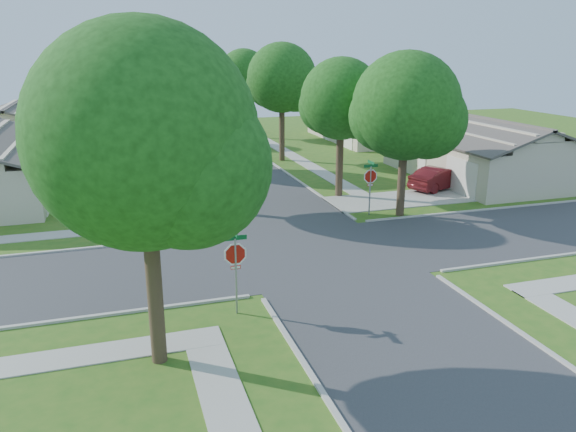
{
  "coord_description": "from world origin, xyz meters",
  "views": [
    {
      "loc": [
        -8.26,
        -21.87,
        8.7
      ],
      "look_at": [
        -1.16,
        0.74,
        1.6
      ],
      "focal_mm": 35.0,
      "sensor_mm": 36.0,
      "label": 1
    }
  ],
  "objects_px": {
    "tree_w_mid": "(159,80)",
    "house_nw_far": "(20,134)",
    "tree_sw_corner": "(147,146)",
    "stop_sign_sw": "(235,258)",
    "tree_w_far": "(147,83)",
    "car_curb_west": "(185,131)",
    "tree_e_mid": "(282,81)",
    "house_ne_far": "(368,124)",
    "tree_w_near": "(180,99)",
    "stop_sign_ne": "(370,179)",
    "tree_e_far": "(244,77)",
    "tree_e_near": "(342,103)",
    "car_curb_east": "(241,137)",
    "car_driveway": "(439,178)",
    "tree_ne_corner": "(407,111)",
    "house_ne_near": "(479,156)"
  },
  "relations": [
    {
      "from": "tree_e_mid",
      "to": "tree_w_near",
      "type": "relative_size",
      "value": 1.03
    },
    {
      "from": "tree_e_near",
      "to": "tree_sw_corner",
      "type": "xyz_separation_m",
      "value": [
        -12.19,
        -16.0,
        0.62
      ]
    },
    {
      "from": "tree_w_near",
      "to": "house_ne_far",
      "type": "distance_m",
      "value": 29.1
    },
    {
      "from": "tree_w_mid",
      "to": "house_nw_far",
      "type": "bearing_deg",
      "value": 135.93
    },
    {
      "from": "tree_e_near",
      "to": "house_nw_far",
      "type": "bearing_deg",
      "value": 132.06
    },
    {
      "from": "tree_e_mid",
      "to": "tree_w_near",
      "type": "xyz_separation_m",
      "value": [
        -9.4,
        -12.0,
        -0.14
      ]
    },
    {
      "from": "tree_w_far",
      "to": "house_nw_far",
      "type": "xyz_separation_m",
      "value": [
        -11.34,
        -2.01,
        -3.99
      ]
    },
    {
      "from": "house_ne_far",
      "to": "car_driveway",
      "type": "distance_m",
      "value": 20.8
    },
    {
      "from": "stop_sign_sw",
      "to": "tree_e_near",
      "type": "height_order",
      "value": "tree_e_near"
    },
    {
      "from": "tree_e_far",
      "to": "house_nw_far",
      "type": "xyz_separation_m",
      "value": [
        -20.75,
        -2.01,
        -4.46
      ]
    },
    {
      "from": "tree_ne_corner",
      "to": "stop_sign_sw",
      "type": "bearing_deg",
      "value": -141.16
    },
    {
      "from": "tree_e_near",
      "to": "tree_e_far",
      "type": "distance_m",
      "value": 25.0
    },
    {
      "from": "tree_w_far",
      "to": "house_ne_far",
      "type": "height_order",
      "value": "tree_w_far"
    },
    {
      "from": "stop_sign_ne",
      "to": "tree_e_far",
      "type": "bearing_deg",
      "value": 89.9
    },
    {
      "from": "tree_e_near",
      "to": "car_driveway",
      "type": "xyz_separation_m",
      "value": [
        6.75,
        -0.31,
        -4.91
      ]
    },
    {
      "from": "tree_e_near",
      "to": "house_nw_far",
      "type": "distance_m",
      "value": 31.24
    },
    {
      "from": "tree_ne_corner",
      "to": "tree_w_far",
      "type": "bearing_deg",
      "value": 110.28
    },
    {
      "from": "tree_w_mid",
      "to": "tree_sw_corner",
      "type": "bearing_deg",
      "value": -95.7
    },
    {
      "from": "tree_e_mid",
      "to": "car_driveway",
      "type": "xyz_separation_m",
      "value": [
        6.74,
        -12.31,
        -5.52
      ]
    },
    {
      "from": "tree_sw_corner",
      "to": "house_nw_far",
      "type": "height_order",
      "value": "tree_sw_corner"
    },
    {
      "from": "stop_sign_ne",
      "to": "tree_sw_corner",
      "type": "height_order",
      "value": "tree_sw_corner"
    },
    {
      "from": "tree_w_mid",
      "to": "car_curb_west",
      "type": "xyz_separation_m",
      "value": [
        3.44,
        14.1,
        -5.82
      ]
    },
    {
      "from": "car_curb_west",
      "to": "tree_w_far",
      "type": "bearing_deg",
      "value": 22.7
    },
    {
      "from": "tree_w_mid",
      "to": "house_ne_far",
      "type": "xyz_separation_m",
      "value": [
        20.63,
        7.99,
        -4.97
      ]
    },
    {
      "from": "car_driveway",
      "to": "car_curb_west",
      "type": "relative_size",
      "value": 0.96
    },
    {
      "from": "tree_w_mid",
      "to": "house_nw_far",
      "type": "xyz_separation_m",
      "value": [
        -11.35,
        10.99,
        -4.97
      ]
    },
    {
      "from": "tree_e_mid",
      "to": "tree_sw_corner",
      "type": "distance_m",
      "value": 30.54
    },
    {
      "from": "tree_e_far",
      "to": "tree_w_mid",
      "type": "relative_size",
      "value": 0.91
    },
    {
      "from": "stop_sign_sw",
      "to": "car_driveway",
      "type": "bearing_deg",
      "value": 39.6
    },
    {
      "from": "tree_e_near",
      "to": "house_ne_far",
      "type": "relative_size",
      "value": 0.61
    },
    {
      "from": "tree_sw_corner",
      "to": "car_curb_west",
      "type": "relative_size",
      "value": 2.07
    },
    {
      "from": "tree_e_near",
      "to": "car_curb_east",
      "type": "distance_m",
      "value": 20.73
    },
    {
      "from": "tree_e_mid",
      "to": "house_ne_far",
      "type": "xyz_separation_m",
      "value": [
        11.23,
        7.99,
        -4.74
      ]
    },
    {
      "from": "stop_sign_ne",
      "to": "tree_w_far",
      "type": "xyz_separation_m",
      "value": [
        -9.35,
        29.31,
        3.48
      ]
    },
    {
      "from": "stop_sign_sw",
      "to": "tree_w_far",
      "type": "bearing_deg",
      "value": 89.93
    },
    {
      "from": "house_ne_near",
      "to": "car_driveway",
      "type": "xyz_separation_m",
      "value": [
        -4.49,
        -2.3,
        -0.78
      ]
    },
    {
      "from": "car_curb_east",
      "to": "car_curb_west",
      "type": "relative_size",
      "value": 1.04
    },
    {
      "from": "house_ne_far",
      "to": "house_ne_near",
      "type": "bearing_deg",
      "value": -90.0
    },
    {
      "from": "house_ne_far",
      "to": "car_curb_west",
      "type": "xyz_separation_m",
      "value": [
        -17.19,
        6.11,
        -0.85
      ]
    },
    {
      "from": "car_driveway",
      "to": "stop_sign_sw",
      "type": "bearing_deg",
      "value": 108.55
    },
    {
      "from": "car_curb_west",
      "to": "house_ne_far",
      "type": "bearing_deg",
      "value": 165.4
    },
    {
      "from": "tree_e_mid",
      "to": "tree_w_near",
      "type": "height_order",
      "value": "tree_e_mid"
    },
    {
      "from": "car_curb_east",
      "to": "stop_sign_ne",
      "type": "bearing_deg",
      "value": -90.24
    },
    {
      "from": "tree_w_far",
      "to": "car_driveway",
      "type": "xyz_separation_m",
      "value": [
        16.15,
        -25.31,
        -4.77
      ]
    },
    {
      "from": "tree_w_mid",
      "to": "house_ne_near",
      "type": "height_order",
      "value": "tree_w_mid"
    },
    {
      "from": "tree_w_far",
      "to": "house_nw_far",
      "type": "distance_m",
      "value": 12.19
    },
    {
      "from": "tree_e_near",
      "to": "tree_e_far",
      "type": "relative_size",
      "value": 0.95
    },
    {
      "from": "tree_sw_corner",
      "to": "tree_ne_corner",
      "type": "bearing_deg",
      "value": 39.07
    },
    {
      "from": "house_nw_far",
      "to": "car_curb_west",
      "type": "bearing_deg",
      "value": 11.88
    },
    {
      "from": "tree_w_far",
      "to": "house_ne_far",
      "type": "xyz_separation_m",
      "value": [
        20.64,
        -5.01,
        -3.99
      ]
    }
  ]
}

